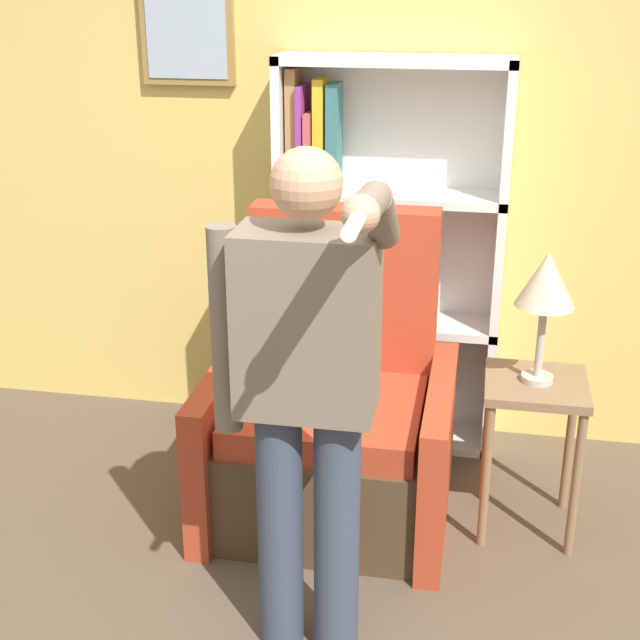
% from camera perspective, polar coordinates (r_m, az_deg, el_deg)
% --- Properties ---
extents(wall_back, '(8.00, 0.11, 2.80)m').
position_cam_1_polar(wall_back, '(4.18, 3.81, 11.08)').
color(wall_back, '#E0C160').
rests_on(wall_back, ground_plane).
extents(bookcase, '(1.03, 0.28, 1.82)m').
position_cam_1_polar(bookcase, '(4.15, 2.96, 3.79)').
color(bookcase, white).
rests_on(bookcase, ground_plane).
extents(armchair, '(0.99, 0.88, 1.24)m').
position_cam_1_polar(armchair, '(3.75, 0.81, -6.71)').
color(armchair, '#4C3823').
rests_on(armchair, ground_plane).
extents(person_standing, '(0.57, 0.78, 1.70)m').
position_cam_1_polar(person_standing, '(2.71, -0.90, -4.26)').
color(person_standing, '#384256').
rests_on(person_standing, ground_plane).
extents(side_table, '(0.40, 0.40, 0.66)m').
position_cam_1_polar(side_table, '(3.64, 13.51, -5.79)').
color(side_table, '#846647').
rests_on(side_table, ground_plane).
extents(table_lamp, '(0.23, 0.23, 0.53)m').
position_cam_1_polar(table_lamp, '(3.44, 14.28, 2.24)').
color(table_lamp, '#B7B2A8').
rests_on(table_lamp, side_table).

